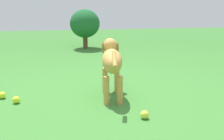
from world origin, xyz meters
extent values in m
plane|color=#38722D|center=(0.00, 0.00, 0.00)|extent=(14.00, 14.00, 0.00)
ellipsoid|color=#C69347|center=(-0.06, 0.13, 0.36)|extent=(0.50, 0.24, 0.21)
cylinder|color=#C69347|center=(-0.23, 0.08, 0.13)|extent=(0.05, 0.05, 0.26)
cylinder|color=#C69347|center=(-0.21, 0.20, 0.13)|extent=(0.05, 0.05, 0.26)
cylinder|color=#C69347|center=(0.08, 0.05, 0.13)|extent=(0.05, 0.05, 0.26)
cylinder|color=#C69347|center=(0.10, 0.17, 0.13)|extent=(0.05, 0.05, 0.26)
ellipsoid|color=#C69347|center=(-0.35, 0.16, 0.46)|extent=(0.17, 0.16, 0.16)
ellipsoid|color=olive|center=(-0.42, 0.17, 0.44)|extent=(0.12, 0.08, 0.06)
sphere|color=black|center=(-0.47, 0.17, 0.44)|extent=(0.03, 0.03, 0.03)
ellipsoid|color=olive|center=(-0.35, 0.09, 0.44)|extent=(0.06, 0.03, 0.12)
ellipsoid|color=olive|center=(-0.33, 0.23, 0.44)|extent=(0.06, 0.03, 0.12)
cylinder|color=#C69347|center=(0.23, 0.09, 0.44)|extent=(0.16, 0.05, 0.12)
sphere|color=#CFDB40|center=(0.43, 0.29, 0.03)|extent=(0.07, 0.07, 0.07)
sphere|color=#CEE22A|center=(-0.24, -0.90, 0.03)|extent=(0.07, 0.07, 0.07)
sphere|color=#D2E52D|center=(-0.09, -0.75, 0.03)|extent=(0.07, 0.07, 0.07)
cylinder|color=brown|center=(-2.98, 0.12, 0.12)|extent=(0.09, 0.09, 0.24)
ellipsoid|color=#1A5928|center=(-2.98, 0.12, 0.50)|extent=(0.66, 0.60, 0.56)
camera|label=1|loc=(2.16, -0.29, 0.86)|focal=40.44mm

